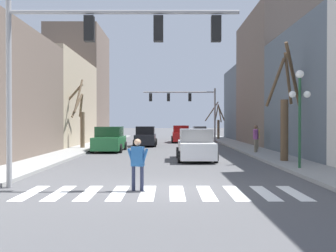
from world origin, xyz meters
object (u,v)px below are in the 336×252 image
object	(u,v)px
traffic_signal_far	(186,102)
traffic_signal_near	(94,47)
pedestrian_near_right_corner	(255,135)
street_lamp_right_corner	(298,99)
pedestrian_waiting_at_curb	(136,160)
car_parked_left_far	(144,137)
street_tree_left_far	(78,116)
car_parked_right_far	(108,140)
car_parked_left_mid	(194,146)
car_parked_left_near	(198,133)
car_parked_right_mid	(179,135)
street_tree_left_near	(284,111)
street_tree_right_mid	(216,121)
pedestrian_on_left_sidewalk	(254,136)

from	to	relation	value
traffic_signal_far	traffic_signal_near	bearing A→B (deg)	-98.87
traffic_signal_near	pedestrian_near_right_corner	bearing A→B (deg)	61.06
street_lamp_right_corner	pedestrian_waiting_at_curb	bearing A→B (deg)	-144.22
street_lamp_right_corner	car_parked_left_far	bearing A→B (deg)	113.64
traffic_signal_far	pedestrian_waiting_at_curb	world-z (taller)	traffic_signal_far
street_tree_left_far	pedestrian_near_right_corner	bearing A→B (deg)	-6.18
car_parked_right_far	traffic_signal_far	bearing A→B (deg)	-27.17
car_parked_left_mid	car_parked_right_far	bearing A→B (deg)	41.92
pedestrian_near_right_corner	traffic_signal_near	bearing A→B (deg)	-50.85
pedestrian_waiting_at_curb	street_tree_left_far	bearing A→B (deg)	124.25
car_parked_left_near	car_parked_right_mid	size ratio (longest dim) A/B	0.91
traffic_signal_near	car_parked_left_near	xyz separation A→B (m)	(6.44, 37.52, -3.91)
car_parked_right_far	car_parked_left_near	bearing A→B (deg)	-21.11
street_tree_left_near	street_tree_left_far	bearing A→B (deg)	142.88
traffic_signal_far	car_parked_left_mid	xyz separation A→B (m)	(-0.43, -18.84, -3.43)
car_parked_left_near	pedestrian_waiting_at_curb	distance (m)	38.44
traffic_signal_far	street_tree_right_mid	xyz separation A→B (m)	(3.96, 5.81, -2.02)
street_tree_right_mid	street_lamp_right_corner	bearing A→B (deg)	-90.33
traffic_signal_far	pedestrian_waiting_at_curb	size ratio (longest dim) A/B	4.58
traffic_signal_far	street_lamp_right_corner	bearing A→B (deg)	-80.99
street_lamp_right_corner	car_parked_left_far	world-z (taller)	street_lamp_right_corner
traffic_signal_near	car_parked_left_mid	world-z (taller)	traffic_signal_near
car_parked_left_near	car_parked_right_mid	world-z (taller)	car_parked_right_mid
traffic_signal_near	street_tree_left_far	size ratio (longest dim) A/B	1.44
car_parked_left_far	street_lamp_right_corner	bearing A→B (deg)	23.64
pedestrian_on_left_sidewalk	traffic_signal_near	bearing A→B (deg)	-1.66
street_lamp_right_corner	street_tree_left_far	distance (m)	18.53
car_parked_right_far	street_tree_left_far	world-z (taller)	street_tree_left_far
pedestrian_near_right_corner	street_tree_left_far	world-z (taller)	street_tree_left_far
car_parked_right_far	pedestrian_waiting_at_curb	size ratio (longest dim) A/B	2.95
traffic_signal_far	street_lamp_right_corner	distance (m)	24.21
pedestrian_near_right_corner	car_parked_right_mid	bearing A→B (deg)	-178.28
car_parked_left_mid	traffic_signal_far	bearing A→B (deg)	-1.30
traffic_signal_near	car_parked_right_far	bearing A→B (deg)	96.87
pedestrian_near_right_corner	street_tree_right_mid	size ratio (longest dim) A/B	0.39
pedestrian_waiting_at_curb	car_parked_right_mid	bearing A→B (deg)	101.63
traffic_signal_far	car_parked_right_far	xyz separation A→B (m)	(-6.31, -12.29, -3.41)
traffic_signal_near	pedestrian_near_right_corner	xyz separation A→B (m)	(8.99, 16.26, -3.48)
street_lamp_right_corner	pedestrian_waiting_at_curb	distance (m)	8.62
pedestrian_on_left_sidewalk	pedestrian_waiting_at_curb	world-z (taller)	pedestrian_on_left_sidewalk
pedestrian_waiting_at_curb	street_tree_left_far	size ratio (longest dim) A/B	0.31
pedestrian_on_left_sidewalk	street_tree_left_near	world-z (taller)	street_tree_left_near
car_parked_right_far	pedestrian_on_left_sidewalk	world-z (taller)	pedestrian_on_left_sidewalk
street_lamp_right_corner	street_tree_left_near	world-z (taller)	street_tree_left_near
street_lamp_right_corner	car_parked_left_near	distance (m)	33.38
car_parked_left_far	pedestrian_near_right_corner	world-z (taller)	pedestrian_near_right_corner
car_parked_right_far	traffic_signal_near	bearing A→B (deg)	-173.13
traffic_signal_far	pedestrian_on_left_sidewalk	xyz separation A→B (m)	(3.86, -14.98, -3.04)
traffic_signal_far	car_parked_left_mid	bearing A→B (deg)	-91.30
car_parked_left_near	street_lamp_right_corner	bearing A→B (deg)	-177.00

